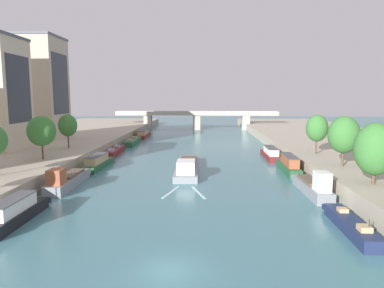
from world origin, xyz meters
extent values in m
plane|color=#42757F|center=(0.00, 0.00, 0.00)|extent=(400.00, 400.00, 0.00)
cube|color=#A89E89|center=(-36.59, 55.00, 1.16)|extent=(36.00, 170.00, 2.32)
cube|color=#A89E89|center=(36.59, 55.00, 1.16)|extent=(36.00, 170.00, 2.32)
cube|color=gray|center=(-0.20, 34.60, 0.47)|extent=(3.74, 19.12, 0.95)
cube|color=gray|center=(-0.29, 44.50, 0.57)|extent=(3.41, 1.24, 0.83)
cube|color=gray|center=(-0.20, 34.60, 0.98)|extent=(3.81, 19.12, 0.06)
cube|color=white|center=(-0.15, 28.11, 1.93)|extent=(2.71, 3.84, 1.86)
cube|color=black|center=(-0.16, 30.03, 2.21)|extent=(2.15, 0.05, 0.52)
cube|color=brown|center=(-0.22, 36.51, 1.19)|extent=(2.87, 9.95, 0.36)
cylinder|color=#232328|center=(0.38, 28.88, 1.56)|extent=(0.07, 0.07, 1.10)
cube|color=silver|center=(1.83, 20.77, 0.01)|extent=(2.05, 5.86, 0.03)
cube|color=silver|center=(-1.77, 20.74, 0.01)|extent=(1.95, 5.88, 0.03)
cube|color=black|center=(-16.17, 9.34, 0.57)|extent=(2.18, 9.80, 1.14)
cube|color=black|center=(-16.19, 14.59, 0.69)|extent=(2.04, 1.25, 0.94)
cube|color=black|center=(-16.17, 9.34, 1.17)|extent=(2.22, 9.80, 0.06)
cube|color=white|center=(-16.17, 8.85, 1.84)|extent=(1.78, 6.27, 1.26)
cube|color=#4C4C51|center=(-16.17, 8.85, 2.51)|extent=(1.91, 6.46, 0.08)
cylinder|color=#232328|center=(-15.84, 6.40, 1.75)|extent=(0.07, 0.07, 1.10)
cube|color=gray|center=(-16.36, 23.40, 0.63)|extent=(2.54, 11.66, 1.27)
cube|color=gray|center=(-16.44, 29.56, 0.76)|extent=(2.29, 1.29, 1.00)
cube|color=gray|center=(-16.36, 23.40, 1.30)|extent=(2.59, 11.66, 0.06)
cube|color=#9E5133|center=(-16.31, 19.44, 2.29)|extent=(1.83, 2.35, 1.93)
cube|color=black|center=(-16.33, 20.62, 2.58)|extent=(1.44, 0.05, 0.54)
cube|color=brown|center=(-16.38, 24.56, 1.51)|extent=(1.95, 6.07, 0.36)
cylinder|color=#232328|center=(-15.96, 19.91, 1.88)|extent=(0.07, 0.07, 1.10)
cube|color=#235633|center=(-16.03, 36.21, 0.49)|extent=(2.68, 11.01, 0.98)
cube|color=#235633|center=(-15.82, 42.03, 0.59)|extent=(2.21, 1.29, 0.85)
cube|color=#235633|center=(-16.03, 36.21, 1.01)|extent=(2.72, 11.02, 0.06)
cube|color=tan|center=(-16.05, 35.67, 1.68)|extent=(2.12, 7.06, 1.27)
cube|color=#4C4C51|center=(-16.05, 35.67, 2.35)|extent=(2.27, 7.28, 0.08)
cylinder|color=#232328|center=(-15.81, 32.92, 1.59)|extent=(0.07, 0.07, 1.10)
cube|color=maroon|center=(-16.85, 51.04, 0.57)|extent=(2.36, 12.18, 1.13)
cube|color=maroon|center=(-16.98, 57.45, 0.68)|extent=(2.03, 1.28, 0.93)
cube|color=maroon|center=(-16.85, 51.04, 1.16)|extent=(2.41, 12.18, 0.06)
cube|color=#9EBCD6|center=(-16.91, 53.70, 1.39)|extent=(1.07, 0.92, 0.40)
cube|color=#9EBCD6|center=(-16.78, 47.64, 1.43)|extent=(1.18, 1.12, 0.48)
cylinder|color=#232328|center=(-16.46, 47.40, 1.74)|extent=(0.07, 0.07, 1.10)
cube|color=#235633|center=(-16.18, 67.12, 0.63)|extent=(2.46, 13.28, 1.26)
cube|color=#235633|center=(-16.27, 74.10, 0.76)|extent=(2.19, 1.29, 1.00)
cube|color=#235633|center=(-16.18, 67.12, 1.29)|extent=(2.51, 13.28, 0.06)
cube|color=tan|center=(-16.22, 70.04, 1.52)|extent=(1.16, 0.92, 0.40)
cube|color=tan|center=(-16.13, 63.42, 1.56)|extent=(1.27, 1.12, 0.48)
cylinder|color=#232328|center=(-15.78, 63.16, 1.87)|extent=(0.07, 0.07, 1.10)
cube|color=maroon|center=(-16.20, 83.83, 0.45)|extent=(3.36, 15.03, 0.91)
cube|color=maroon|center=(-16.44, 91.65, 0.54)|extent=(2.79, 1.28, 0.81)
cube|color=maroon|center=(-16.20, 83.83, 0.94)|extent=(3.42, 15.03, 0.06)
cube|color=tan|center=(-16.17, 83.08, 1.58)|extent=(2.67, 9.63, 1.23)
cube|color=#4C4C51|center=(-16.17, 83.08, 2.23)|extent=(2.85, 9.93, 0.08)
cylinder|color=#232328|center=(-15.62, 79.36, 1.52)|extent=(0.07, 0.07, 1.10)
cube|color=#1E284C|center=(16.18, 7.97, 0.54)|extent=(2.06, 9.97, 1.07)
cube|color=#1E284C|center=(16.32, 13.28, 0.64)|extent=(1.75, 1.27, 0.90)
cube|color=#1E284C|center=(16.18, 7.97, 1.10)|extent=(2.09, 9.97, 0.06)
cube|color=tan|center=(16.24, 10.15, 1.33)|extent=(0.93, 0.92, 0.40)
cube|color=tan|center=(16.11, 5.19, 1.37)|extent=(1.02, 1.12, 0.48)
cylinder|color=#232328|center=(16.38, 4.99, 1.68)|extent=(0.07, 0.07, 1.10)
cube|color=gray|center=(16.50, 20.83, 0.64)|extent=(2.24, 10.86, 1.28)
cube|color=gray|center=(16.45, 26.61, 0.77)|extent=(2.06, 1.28, 1.01)
cube|color=gray|center=(16.50, 20.83, 1.31)|extent=(2.29, 10.86, 0.06)
cube|color=white|center=(16.52, 17.15, 2.48)|extent=(1.64, 2.18, 2.29)
cube|color=black|center=(16.52, 18.24, 2.83)|extent=(1.30, 0.04, 0.64)
cube|color=brown|center=(16.49, 21.92, 1.52)|extent=(1.73, 5.65, 0.36)
cylinder|color=#232328|center=(16.85, 17.58, 1.89)|extent=(0.07, 0.07, 1.10)
cube|color=#235633|center=(16.64, 33.63, 0.64)|extent=(2.32, 11.13, 1.28)
cube|color=#235633|center=(16.82, 39.51, 0.77)|extent=(1.92, 1.32, 1.01)
cube|color=#235633|center=(16.64, 33.63, 1.31)|extent=(2.36, 11.13, 0.06)
cube|color=#9E5133|center=(16.62, 33.07, 2.09)|extent=(1.84, 7.13, 1.49)
cube|color=#4C4C51|center=(16.62, 33.07, 2.87)|extent=(1.97, 7.35, 0.08)
cylinder|color=#232328|center=(16.83, 30.30, 1.89)|extent=(0.07, 0.07, 1.10)
cube|color=maroon|center=(16.18, 47.08, 0.47)|extent=(2.30, 11.22, 0.94)
cube|color=maroon|center=(16.22, 53.03, 0.57)|extent=(2.13, 1.22, 0.83)
cube|color=maroon|center=(16.18, 47.08, 0.97)|extent=(2.35, 11.22, 0.06)
cube|color=white|center=(16.18, 46.52, 1.62)|extent=(1.88, 7.18, 1.23)
cube|color=#4C4C51|center=(16.18, 46.52, 2.27)|extent=(2.01, 7.40, 0.08)
cylinder|color=#232328|center=(16.50, 43.72, 1.55)|extent=(0.07, 0.07, 1.10)
cylinder|color=brown|center=(-23.69, 31.70, 3.95)|extent=(0.28, 0.28, 3.26)
ellipsoid|color=#387533|center=(-23.69, 31.70, 6.93)|extent=(4.51, 4.51, 4.89)
cylinder|color=brown|center=(-24.15, 43.82, 3.99)|extent=(0.27, 0.27, 3.34)
ellipsoid|color=#387533|center=(-24.15, 43.82, 6.85)|extent=(3.62, 3.62, 4.34)
cylinder|color=brown|center=(22.19, 16.60, 3.57)|extent=(0.40, 0.40, 2.49)
ellipsoid|color=#387533|center=(22.19, 16.60, 6.48)|extent=(4.75, 4.75, 6.07)
cylinder|color=brown|center=(22.82, 27.25, 3.90)|extent=(0.34, 0.34, 3.16)
ellipsoid|color=#387533|center=(22.82, 27.25, 6.96)|extent=(4.49, 4.49, 5.39)
cylinder|color=brown|center=(22.50, 38.27, 3.98)|extent=(0.29, 0.29, 3.31)
ellipsoid|color=#387533|center=(22.50, 38.27, 6.94)|extent=(3.79, 3.79, 4.76)
cube|color=#232833|center=(-32.21, 41.72, 13.83)|extent=(0.04, 8.40, 12.55)
cube|color=#B2A38E|center=(-37.35, 60.02, 14.25)|extent=(11.15, 11.44, 23.86)
cube|color=#565B66|center=(-37.35, 60.02, 26.44)|extent=(11.48, 11.78, 0.50)
cube|color=#232833|center=(-31.75, 60.02, 15.45)|extent=(0.04, 9.15, 14.32)
cube|color=#ADA899|center=(0.00, 108.69, 5.78)|extent=(61.18, 4.40, 0.60)
cube|color=#ADA899|center=(0.00, 106.69, 6.53)|extent=(61.18, 0.30, 0.90)
cube|color=#ADA899|center=(0.00, 110.69, 6.53)|extent=(61.18, 0.30, 0.90)
cube|color=#ADA899|center=(-18.59, 108.69, 2.74)|extent=(2.80, 3.60, 5.48)
cube|color=#ADA899|center=(0.00, 108.69, 2.74)|extent=(2.80, 3.60, 5.48)
cube|color=#ADA899|center=(18.59, 108.69, 2.74)|extent=(2.80, 3.60, 5.48)
camera|label=1|loc=(2.40, -23.42, 12.41)|focal=32.55mm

